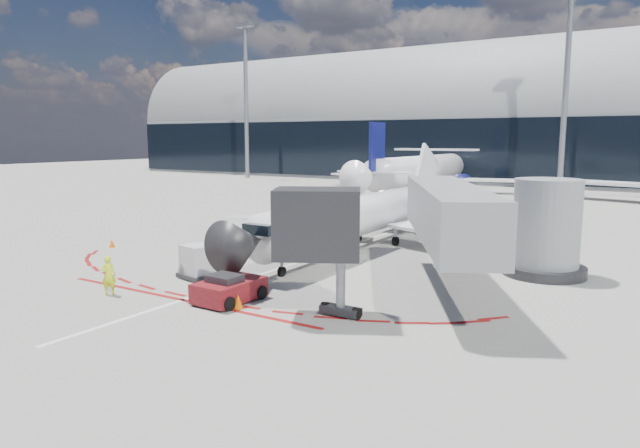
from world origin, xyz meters
The scene contains 14 objects.
ground centered at (0.00, 0.00, 0.00)m, with size 260.00×260.00×0.00m, color gray.
apron_centerline centered at (0.00, 2.00, 0.01)m, with size 0.25×40.00×0.01m, color silver.
apron_stop_bar centered at (0.00, -11.50, 0.01)m, with size 14.00×0.25×0.01m, color maroon.
terminal_building centered at (0.00, 64.97, 8.52)m, with size 150.00×24.15×24.00m.
jet_bridge centered at (9.79, -3.01, 3.01)m, with size 10.03×15.20×4.90m.
light_mast_west centered at (-45.00, 48.00, 12.50)m, with size 0.70×0.70×25.00m, color gray.
light_mast_centre centered at (5.00, 48.00, 12.50)m, with size 0.70×0.70×25.00m, color gray.
regional_jet centered at (1.12, 3.39, 2.13)m, with size 20.70×25.53×6.39m.
pushback_tug centered at (1.82, -10.61, 0.53)m, with size 2.06×4.65×1.20m.
ramp_worker centered at (-3.31, -12.58, 0.87)m, with size 0.64×0.42×1.75m, color #E1FB1A.
uld_container centered at (-2.07, -8.37, 0.82)m, with size 2.02×1.82×1.65m.
safety_cone_left centered at (-12.29, -5.42, 0.26)m, with size 0.37×0.37×0.52m, color #E76104.
safety_cone_right centered at (2.76, -11.16, 0.29)m, with size 0.41×0.41×0.57m, color #E76104.
bg_airliner_0 centered at (-10.73, 42.32, 5.28)m, with size 32.64×34.56×10.56m, color white, non-canonical shape.
Camera 1 is at (17.28, -28.17, 6.78)m, focal length 32.00 mm.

